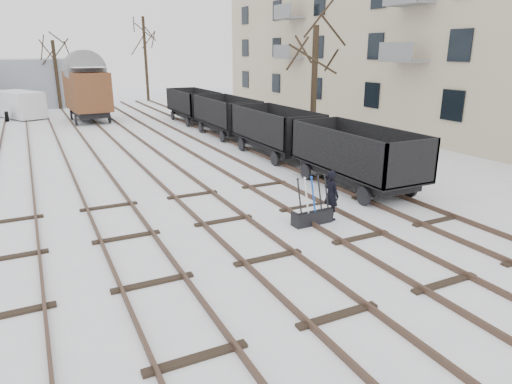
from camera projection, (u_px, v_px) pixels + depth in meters
ground at (268, 259)px, 11.76m from camera, size 120.00×120.00×0.00m
tracks at (144, 154)px, 23.44m from camera, size 13.90×52.00×0.16m
apartment_block at (438, 4)px, 29.83m from camera, size 10.12×45.00×16.10m
shed_right at (36, 82)px, 43.61m from camera, size 7.00×6.00×4.50m
ground_frame at (312, 215)px, 14.07m from camera, size 1.32×0.48×1.49m
worker at (331, 195)px, 14.32m from camera, size 0.49×0.65×1.60m
freight_wagon_a at (355, 165)px, 17.59m from camera, size 2.31×5.78×2.36m
freight_wagon_b at (276, 138)px, 23.06m from camera, size 2.31×5.78×2.36m
freight_wagon_c at (226, 121)px, 28.54m from camera, size 2.31×5.78×2.36m
freight_wagon_d at (193, 110)px, 34.01m from camera, size 2.31×5.78×2.36m
box_van_wagon at (87, 90)px, 34.00m from camera, size 3.13×5.47×4.05m
panel_van at (20, 104)px, 36.01m from camera, size 3.83×5.21×2.11m
tree_near at (314, 93)px, 22.60m from camera, size 0.30×0.30×6.31m
tree_far_left at (57, 75)px, 41.28m from camera, size 0.30×0.30×6.05m
tree_far_right at (146, 60)px, 47.79m from camera, size 0.30×0.30×8.52m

